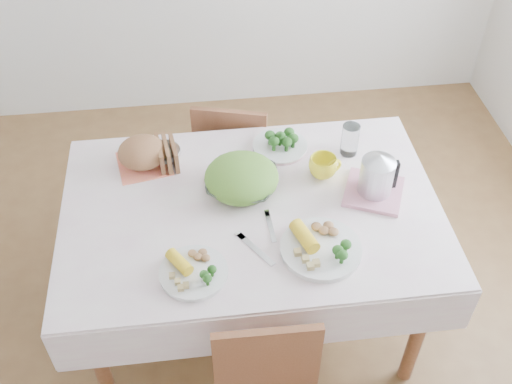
{
  "coord_description": "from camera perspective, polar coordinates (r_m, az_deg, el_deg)",
  "views": [
    {
      "loc": [
        -0.18,
        -1.65,
        2.46
      ],
      "look_at": [
        0.02,
        0.02,
        0.82
      ],
      "focal_mm": 42.0,
      "sensor_mm": 36.0,
      "label": 1
    }
  ],
  "objects": [
    {
      "name": "yellow_mug",
      "position": [
        2.49,
        6.39,
        2.41
      ],
      "size": [
        0.15,
        0.15,
        0.09
      ],
      "primitive_type": "imported",
      "rotation": [
        0.0,
        0.0,
        0.27
      ],
      "color": "yellow",
      "rests_on": "tablecloth"
    },
    {
      "name": "fork_right",
      "position": [
        2.3,
        1.39,
        -3.3
      ],
      "size": [
        0.03,
        0.16,
        0.0
      ],
      "primitive_type": "cube",
      "rotation": [
        0.0,
        0.0,
        0.04
      ],
      "color": "silver",
      "rests_on": "tablecloth"
    },
    {
      "name": "pink_tray",
      "position": [
        2.47,
        11.12,
        0.02
      ],
      "size": [
        0.29,
        0.29,
        0.02
      ],
      "primitive_type": "cube",
      "rotation": [
        0.0,
        0.0,
        -0.41
      ],
      "color": "#CE7E95",
      "rests_on": "tablecloth"
    },
    {
      "name": "fork_left",
      "position": [
        2.22,
        -0.02,
        -5.47
      ],
      "size": [
        0.13,
        0.18,
        0.0
      ],
      "primitive_type": "cube",
      "rotation": [
        0.0,
        0.0,
        0.59
      ],
      "color": "silver",
      "rests_on": "tablecloth"
    },
    {
      "name": "electric_kettle",
      "position": [
        2.39,
        11.49,
        1.96
      ],
      "size": [
        0.16,
        0.16,
        0.19
      ],
      "primitive_type": "cylinder",
      "rotation": [
        0.0,
        0.0,
        -0.21
      ],
      "color": "#B2B5BA",
      "rests_on": "pink_tray"
    },
    {
      "name": "dinner_plate_left",
      "position": [
        2.15,
        -5.96,
        -7.66
      ],
      "size": [
        0.3,
        0.3,
        0.02
      ],
      "primitive_type": "cylinder",
      "rotation": [
        0.0,
        0.0,
        0.24
      ],
      "color": "white",
      "rests_on": "tablecloth"
    },
    {
      "name": "dining_table",
      "position": [
        2.66,
        -0.38,
        -7.2
      ],
      "size": [
        1.4,
        0.9,
        0.75
      ],
      "primitive_type": "cube",
      "color": "brown",
      "rests_on": "floor"
    },
    {
      "name": "napkin",
      "position": [
        2.6,
        -10.59,
        2.67
      ],
      "size": [
        0.25,
        0.25,
        0.0
      ],
      "primitive_type": "cube",
      "rotation": [
        0.0,
        0.0,
        0.18
      ],
      "color": "#FF7C5D",
      "rests_on": "tablecloth"
    },
    {
      "name": "glass_tumbler",
      "position": [
        2.6,
        8.91,
        4.83
      ],
      "size": [
        0.09,
        0.09,
        0.14
      ],
      "primitive_type": "cylinder",
      "rotation": [
        0.0,
        0.0,
        -0.3
      ],
      "color": "white",
      "rests_on": "tablecloth"
    },
    {
      "name": "broccoli_plate",
      "position": [
        2.63,
        2.29,
        4.35
      ],
      "size": [
        0.29,
        0.29,
        0.02
      ],
      "primitive_type": "cylinder",
      "rotation": [
        0.0,
        0.0,
        -0.22
      ],
      "color": "beige",
      "rests_on": "tablecloth"
    },
    {
      "name": "fruit_bowl",
      "position": [
        2.6,
        -8.69,
        3.61
      ],
      "size": [
        0.18,
        0.18,
        0.04
      ],
      "primitive_type": "imported",
      "rotation": [
        0.0,
        0.0,
        0.31
      ],
      "color": "white",
      "rests_on": "tablecloth"
    },
    {
      "name": "tablecloth",
      "position": [
        2.38,
        -0.42,
        -1.48
      ],
      "size": [
        1.5,
        1.0,
        0.01
      ],
      "primitive_type": "cube",
      "color": "white",
      "rests_on": "dining_table"
    },
    {
      "name": "floor",
      "position": [
        2.97,
        -0.34,
        -11.72
      ],
      "size": [
        3.6,
        3.6,
        0.0
      ],
      "primitive_type": "plane",
      "color": "brown",
      "rests_on": "ground"
    },
    {
      "name": "dinner_plate_right",
      "position": [
        2.22,
        6.19,
        -5.46
      ],
      "size": [
        0.31,
        0.31,
        0.03
      ],
      "primitive_type": "cylinder",
      "rotation": [
        0.0,
        0.0,
        -0.01
      ],
      "color": "white",
      "rests_on": "tablecloth"
    },
    {
      "name": "salad_bowl",
      "position": [
        2.42,
        -1.37,
        0.86
      ],
      "size": [
        0.35,
        0.35,
        0.07
      ],
      "primitive_type": "imported",
      "rotation": [
        0.0,
        0.0,
        -0.31
      ],
      "color": "white",
      "rests_on": "tablecloth"
    },
    {
      "name": "bread_loaf",
      "position": [
        2.56,
        -10.75,
        3.61
      ],
      "size": [
        0.26,
        0.25,
        0.12
      ],
      "primitive_type": "ellipsoid",
      "rotation": [
        0.0,
        0.0,
        -0.32
      ],
      "color": "brown",
      "rests_on": "napkin"
    },
    {
      "name": "chair_far",
      "position": [
        3.1,
        -1.88,
        4.2
      ],
      "size": [
        0.46,
        0.46,
        0.83
      ],
      "primitive_type": "cube",
      "rotation": [
        0.0,
        0.0,
        2.87
      ],
      "color": "brown",
      "rests_on": "floor"
    }
  ]
}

